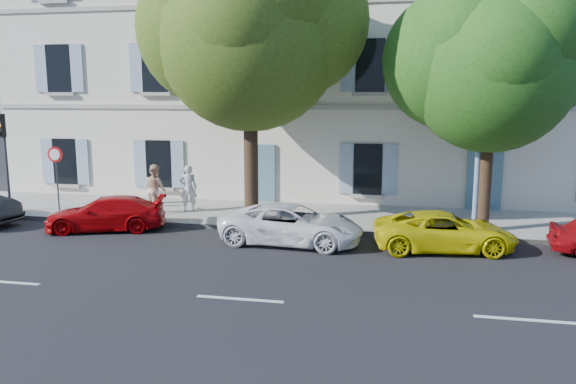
% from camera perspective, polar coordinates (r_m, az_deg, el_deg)
% --- Properties ---
extents(ground, '(90.00, 90.00, 0.00)m').
position_cam_1_polar(ground, '(16.47, -1.04, -5.99)').
color(ground, black).
extents(sidewalk, '(36.00, 4.50, 0.15)m').
position_cam_1_polar(sidewalk, '(20.69, 1.57, -2.48)').
color(sidewalk, '#A09E96').
rests_on(sidewalk, ground).
extents(kerb, '(36.00, 0.16, 0.16)m').
position_cam_1_polar(kerb, '(18.61, 0.44, -3.87)').
color(kerb, '#9E998E').
rests_on(kerb, ground).
extents(building, '(28.00, 7.00, 12.00)m').
position_cam_1_polar(building, '(25.94, 3.82, 13.18)').
color(building, beige).
rests_on(building, ground).
extents(car_red_coupe, '(4.21, 2.67, 1.14)m').
position_cam_1_polar(car_red_coupe, '(19.77, -18.01, -2.09)').
color(car_red_coupe, '#A40407').
rests_on(car_red_coupe, ground).
extents(car_white_coupe, '(4.47, 2.31, 1.21)m').
position_cam_1_polar(car_white_coupe, '(17.11, 0.39, -3.30)').
color(car_white_coupe, white).
rests_on(car_white_coupe, ground).
extents(car_yellow_supercar, '(4.30, 2.42, 1.14)m').
position_cam_1_polar(car_yellow_supercar, '(17.02, 15.61, -3.86)').
color(car_yellow_supercar, '#D5CA08').
rests_on(car_yellow_supercar, ground).
extents(tree_left, '(6.20, 6.20, 9.61)m').
position_cam_1_polar(tree_left, '(19.32, -3.92, 15.30)').
color(tree_left, '#3A2819').
rests_on(tree_left, sidewalk).
extents(tree_right, '(5.18, 5.18, 7.98)m').
position_cam_1_polar(tree_right, '(18.79, 19.96, 11.63)').
color(tree_right, '#3A2819').
rests_on(tree_right, sidewalk).
extents(traffic_light, '(0.31, 0.41, 3.66)m').
position_cam_1_polar(traffic_light, '(23.24, -27.00, 4.60)').
color(traffic_light, '#383A3D').
rests_on(traffic_light, sidewalk).
extents(road_sign, '(0.57, 0.09, 2.46)m').
position_cam_1_polar(road_sign, '(22.39, -22.51, 2.51)').
color(road_sign, '#383A3D').
rests_on(road_sign, sidewalk).
extents(street_lamp, '(0.34, 1.83, 8.53)m').
position_cam_1_polar(street_lamp, '(18.52, 19.23, 10.83)').
color(street_lamp, '#7293BF').
rests_on(street_lamp, sidewalk).
extents(pedestrian_a, '(0.75, 0.62, 1.77)m').
position_cam_1_polar(pedestrian_a, '(21.33, -10.08, 0.36)').
color(pedestrian_a, silver).
rests_on(pedestrian_a, sidewalk).
extents(pedestrian_b, '(1.12, 1.08, 1.82)m').
position_cam_1_polar(pedestrian_b, '(21.36, -13.32, 0.33)').
color(pedestrian_b, tan).
rests_on(pedestrian_b, sidewalk).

